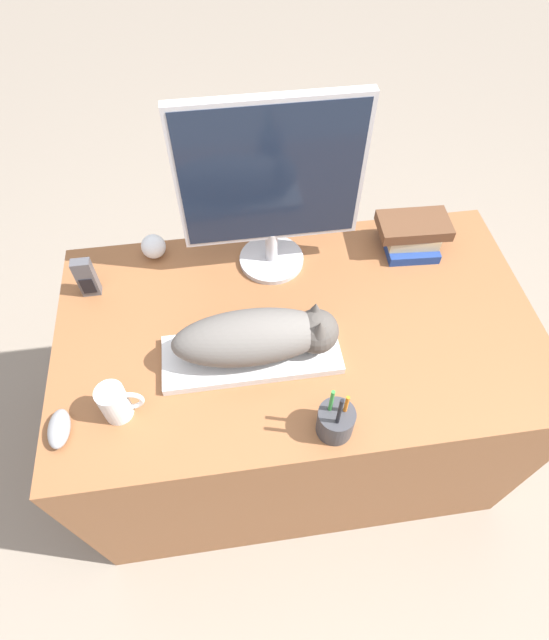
# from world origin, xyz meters

# --- Properties ---
(ground_plane) EXTENTS (12.00, 12.00, 0.00)m
(ground_plane) POSITION_xyz_m (0.00, 0.00, 0.00)
(ground_plane) COLOR gray
(desk) EXTENTS (1.35, 0.78, 0.75)m
(desk) POSITION_xyz_m (0.00, 0.39, 0.38)
(desk) COLOR brown
(desk) RESTS_ON ground_plane
(keyboard) EXTENTS (0.47, 0.17, 0.02)m
(keyboard) POSITION_xyz_m (-0.14, 0.30, 0.77)
(keyboard) COLOR silver
(keyboard) RESTS_ON desk
(cat) EXTENTS (0.43, 0.15, 0.14)m
(cat) POSITION_xyz_m (-0.11, 0.30, 0.85)
(cat) COLOR #66605B
(cat) RESTS_ON keyboard
(monitor) EXTENTS (0.49, 0.20, 0.54)m
(monitor) POSITION_xyz_m (-0.04, 0.64, 1.05)
(monitor) COLOR #B7B7BC
(monitor) RESTS_ON desk
(computer_mouse) EXTENTS (0.05, 0.10, 0.04)m
(computer_mouse) POSITION_xyz_m (-0.62, 0.16, 0.77)
(computer_mouse) COLOR gray
(computer_mouse) RESTS_ON desk
(coffee_mug) EXTENTS (0.11, 0.07, 0.11)m
(coffee_mug) POSITION_xyz_m (-0.48, 0.19, 0.81)
(coffee_mug) COLOR silver
(coffee_mug) RESTS_ON desk
(pen_cup) EXTENTS (0.09, 0.09, 0.19)m
(pen_cup) POSITION_xyz_m (0.03, 0.07, 0.80)
(pen_cup) COLOR #38383D
(pen_cup) RESTS_ON desk
(baseball) EXTENTS (0.07, 0.07, 0.07)m
(baseball) POSITION_xyz_m (-0.40, 0.72, 0.79)
(baseball) COLOR silver
(baseball) RESTS_ON desk
(phone) EXTENTS (0.05, 0.03, 0.13)m
(phone) POSITION_xyz_m (-0.58, 0.59, 0.82)
(phone) COLOR #4C4C51
(phone) RESTS_ON desk
(book_stack) EXTENTS (0.22, 0.17, 0.10)m
(book_stack) POSITION_xyz_m (0.39, 0.65, 0.81)
(book_stack) COLOR navy
(book_stack) RESTS_ON desk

